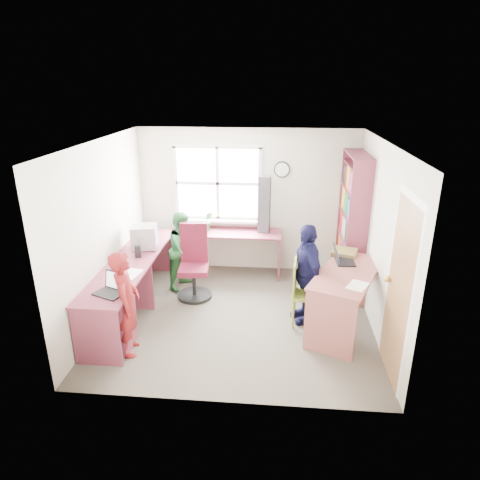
{
  "coord_description": "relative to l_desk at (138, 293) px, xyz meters",
  "views": [
    {
      "loc": [
        0.49,
        -5.19,
        3.09
      ],
      "look_at": [
        0.0,
        0.25,
        1.05
      ],
      "focal_mm": 32.0,
      "sensor_mm": 36.0,
      "label": 1
    }
  ],
  "objects": [
    {
      "name": "game_box",
      "position": [
        2.75,
        0.71,
        0.39
      ],
      "size": [
        0.4,
        0.4,
        0.06
      ],
      "rotation": [
        0.0,
        0.0,
        -0.3
      ],
      "color": "red",
      "rests_on": "right_desk"
    },
    {
      "name": "person_navy",
      "position": [
        2.21,
        0.3,
        0.23
      ],
      "size": [
        0.57,
        0.87,
        1.38
      ],
      "primitive_type": "imported",
      "rotation": [
        0.0,
        0.0,
        -1.26
      ],
      "color": "#12133A",
      "rests_on": "ground"
    },
    {
      "name": "person_green",
      "position": [
        0.37,
        1.17,
        0.16
      ],
      "size": [
        0.65,
        0.73,
        1.23
      ],
      "primitive_type": "imported",
      "rotation": [
        0.0,
        0.0,
        1.2
      ],
      "color": "#2B6D32",
      "rests_on": "ground"
    },
    {
      "name": "crt_monitor",
      "position": [
        -0.14,
        0.86,
        0.47
      ],
      "size": [
        0.41,
        0.37,
        0.35
      ],
      "rotation": [
        0.0,
        0.0,
        0.17
      ],
      "color": "#A6A5AA",
      "rests_on": "l_desk"
    },
    {
      "name": "speaker_a",
      "position": [
        -0.14,
        0.52,
        0.38
      ],
      "size": [
        0.11,
        0.11,
        0.17
      ],
      "rotation": [
        0.0,
        0.0,
        0.34
      ],
      "color": "black",
      "rests_on": "l_desk"
    },
    {
      "name": "l_desk",
      "position": [
        0.0,
        0.0,
        0.0
      ],
      "size": [
        2.38,
        2.95,
        0.75
      ],
      "color": "brown",
      "rests_on": "ground"
    },
    {
      "name": "laptop_right",
      "position": [
        2.67,
        0.44,
        0.41
      ],
      "size": [
        0.28,
        0.34,
        0.23
      ],
      "rotation": [
        0.0,
        0.0,
        1.6
      ],
      "color": "black",
      "rests_on": "right_desk"
    },
    {
      "name": "potted_plant",
      "position": [
        0.66,
        1.75,
        0.46
      ],
      "size": [
        0.21,
        0.19,
        0.32
      ],
      "primitive_type": "imported",
      "rotation": [
        0.0,
        0.0,
        0.28
      ],
      "color": "#317B32",
      "rests_on": "l_desk"
    },
    {
      "name": "cd_tower",
      "position": [
        1.59,
        1.76,
        0.76
      ],
      "size": [
        0.21,
        0.19,
        0.93
      ],
      "rotation": [
        0.0,
        0.0,
        -0.12
      ],
      "color": "black",
      "rests_on": "l_desk"
    },
    {
      "name": "paper_a",
      "position": [
        -0.06,
        -0.04,
        0.3
      ],
      "size": [
        0.27,
        0.35,
        0.0
      ],
      "rotation": [
        0.0,
        0.0,
        -0.17
      ],
      "color": "white",
      "rests_on": "l_desk"
    },
    {
      "name": "room",
      "position": [
        1.32,
        0.38,
        0.76
      ],
      "size": [
        3.64,
        3.44,
        2.44
      ],
      "color": "#423C34",
      "rests_on": "ground"
    },
    {
      "name": "swivel_chair",
      "position": [
        0.58,
        0.88,
        0.02
      ],
      "size": [
        0.56,
        0.56,
        1.12
      ],
      "rotation": [
        0.0,
        0.0,
        0.09
      ],
      "color": "black",
      "rests_on": "ground"
    },
    {
      "name": "paper_b",
      "position": [
        2.77,
        -0.26,
        0.36
      ],
      "size": [
        0.32,
        0.35,
        0.0
      ],
      "rotation": [
        0.0,
        0.0,
        -0.48
      ],
      "color": "white",
      "rests_on": "right_desk"
    },
    {
      "name": "bookshelf",
      "position": [
        2.96,
        1.47,
        0.55
      ],
      "size": [
        0.3,
        1.02,
        2.1
      ],
      "color": "brown",
      "rests_on": "ground"
    },
    {
      "name": "speaker_b",
      "position": [
        -0.21,
        1.05,
        0.38
      ],
      "size": [
        0.09,
        0.09,
        0.17
      ],
      "rotation": [
        0.0,
        0.0,
        -0.1
      ],
      "color": "black",
      "rests_on": "l_desk"
    },
    {
      "name": "right_desk",
      "position": [
        2.72,
        0.13,
        0.14
      ],
      "size": [
        1.15,
        1.56,
        0.82
      ],
      "rotation": [
        0.0,
        0.0,
        -0.4
      ],
      "color": "#934F49",
      "rests_on": "ground"
    },
    {
      "name": "person_red",
      "position": [
        0.08,
        -0.63,
        0.19
      ],
      "size": [
        0.41,
        0.53,
        1.3
      ],
      "primitive_type": "imported",
      "rotation": [
        0.0,
        0.0,
        1.8
      ],
      "color": "maroon",
      "rests_on": "ground"
    },
    {
      "name": "laptop_left",
      "position": [
        -0.1,
        -0.56,
        0.35
      ],
      "size": [
        0.42,
        0.39,
        0.23
      ],
      "rotation": [
        0.0,
        0.0,
        -0.4
      ],
      "color": "black",
      "rests_on": "l_desk"
    },
    {
      "name": "wooden_chair",
      "position": [
        2.16,
        0.22,
        0.03
      ],
      "size": [
        0.42,
        0.42,
        0.9
      ],
      "rotation": [
        0.0,
        0.0,
        -0.09
      ],
      "color": "#8BA135",
      "rests_on": "ground"
    }
  ]
}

